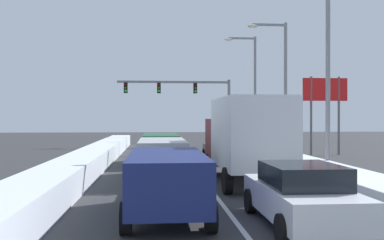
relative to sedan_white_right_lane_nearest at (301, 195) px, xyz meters
name	(u,v)px	position (x,y,z in m)	size (l,w,h in m)	color
ground_plane	(202,178)	(-1.47, 8.49, -0.76)	(120.00, 120.00, 0.00)	#333335
lane_stripe_between_right_lane_and_center_lane	(195,168)	(-1.47, 12.14, -0.76)	(0.14, 40.10, 0.01)	silver
snow_bank_right_shoulder	(295,162)	(3.83, 12.14, -0.49)	(2.13, 40.10, 0.55)	silver
snow_bank_left_shoulder	(90,160)	(-6.77, 12.14, -0.30)	(1.68, 40.10, 0.94)	silver
sedan_white_right_lane_nearest	(301,195)	(0.00, 0.00, 0.00)	(2.00, 4.50, 1.51)	silver
box_truck_right_lane_second	(245,136)	(0.10, 6.95, 1.14)	(2.53, 7.20, 3.36)	maroon
sedan_charcoal_right_lane_third	(222,149)	(0.47, 15.42, 0.00)	(2.00, 4.50, 1.51)	#38383D
suv_navy_center_lane_nearest	(167,178)	(-3.18, 1.30, 0.25)	(2.16, 4.90, 1.67)	navy
suv_silver_center_lane_second	(162,155)	(-3.19, 8.39, 0.25)	(2.16, 4.90, 1.67)	#B7BABF
suv_green_center_lane_third	(160,146)	(-3.20, 14.41, 0.25)	(2.16, 4.90, 1.67)	#1E5633
traffic_light_gantry	(190,95)	(-0.29, 30.35, 3.96)	(10.60, 0.47, 6.20)	slate
street_lamp_right_near	(321,60)	(4.54, 10.32, 4.63)	(2.66, 0.36, 9.14)	gray
street_lamp_right_mid	(280,78)	(4.65, 17.61, 4.46)	(2.66, 0.36, 8.81)	gray
street_lamp_right_far	(251,83)	(4.33, 24.90, 4.70)	(2.66, 0.36, 9.26)	gray
roadside_sign_right	(325,98)	(8.38, 19.44, 3.25)	(3.20, 0.16, 5.50)	#59595B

